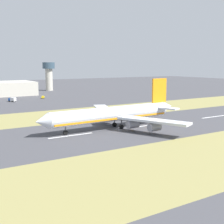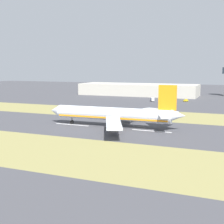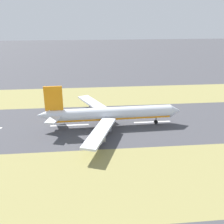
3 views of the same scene
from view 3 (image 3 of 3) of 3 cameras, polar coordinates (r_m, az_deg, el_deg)
name	(u,v)px [view 3 (image 3 of 3)]	position (r m, az deg, el deg)	size (l,w,h in m)	color
ground_plane	(110,124)	(126.04, -0.46, -2.53)	(800.00, 800.00, 0.00)	#424247
grass_median_west	(103,96)	(168.13, -1.87, 3.58)	(40.00, 600.00, 0.01)	olive
grass_median_east	(123,179)	(86.92, 2.34, -14.41)	(40.00, 600.00, 0.01)	olive
centreline_dash_mid	(70,125)	(125.92, -9.23, -2.84)	(1.20, 18.00, 0.01)	silver
centreline_dash_far	(152,122)	(129.42, 8.73, -2.13)	(1.20, 18.00, 0.01)	silver
airplane_main_jet	(108,114)	(121.02, -0.89, -0.47)	(64.10, 67.14, 20.20)	silver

